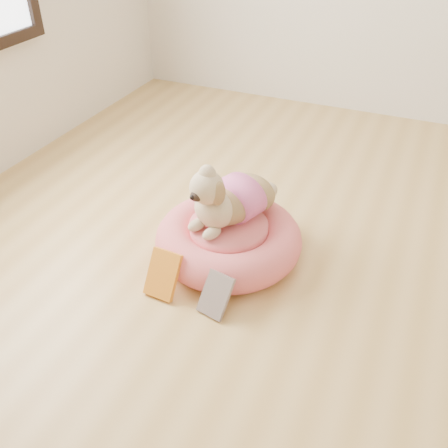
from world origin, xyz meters
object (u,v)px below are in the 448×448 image
at_px(dog, 228,188).
at_px(book_yellow, 163,274).
at_px(pet_bed, 229,239).
at_px(book_white, 216,295).

relative_size(dog, book_yellow, 2.25).
height_order(pet_bed, dog, dog).
relative_size(pet_bed, book_white, 3.73).
distance_m(dog, book_yellow, 0.44).
xyz_separation_m(book_yellow, book_white, (0.23, -0.01, -0.01)).
bearing_deg(dog, book_yellow, -90.06).
bearing_deg(pet_bed, dog, 116.24).
bearing_deg(dog, book_white, -53.79).
relative_size(dog, book_white, 2.52).
bearing_deg(pet_bed, book_yellow, -113.97).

